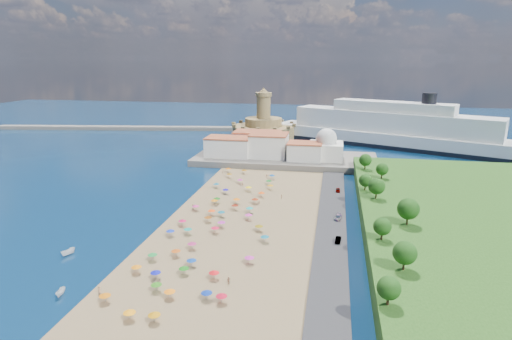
# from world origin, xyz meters

# --- Properties ---
(ground) EXTENTS (700.00, 700.00, 0.00)m
(ground) POSITION_xyz_m (0.00, 0.00, 0.00)
(ground) COLOR #071938
(ground) RESTS_ON ground
(terrace) EXTENTS (90.00, 36.00, 3.00)m
(terrace) POSITION_xyz_m (10.00, 73.00, 1.50)
(terrace) COLOR #59544C
(terrace) RESTS_ON ground
(jetty) EXTENTS (18.00, 70.00, 2.40)m
(jetty) POSITION_xyz_m (-12.00, 108.00, 1.20)
(jetty) COLOR #59544C
(jetty) RESTS_ON ground
(breakwater) EXTENTS (199.03, 34.77, 2.60)m
(breakwater) POSITION_xyz_m (-110.00, 153.00, 1.30)
(breakwater) COLOR #59544C
(breakwater) RESTS_ON ground
(waterfront_buildings) EXTENTS (57.00, 29.00, 11.00)m
(waterfront_buildings) POSITION_xyz_m (-3.05, 73.64, 7.88)
(waterfront_buildings) COLOR silver
(waterfront_buildings) RESTS_ON terrace
(domed_building) EXTENTS (16.00, 16.00, 15.00)m
(domed_building) POSITION_xyz_m (30.00, 71.00, 8.97)
(domed_building) COLOR silver
(domed_building) RESTS_ON terrace
(fortress) EXTENTS (40.00, 40.00, 32.40)m
(fortress) POSITION_xyz_m (-12.00, 138.00, 6.68)
(fortress) COLOR #98804C
(fortress) RESTS_ON ground
(cruise_ship) EXTENTS (143.48, 79.26, 32.15)m
(cruise_ship) POSITION_xyz_m (66.45, 124.02, 9.52)
(cruise_ship) COLOR black
(cruise_ship) RESTS_ON ground
(beach_parasols) EXTENTS (31.31, 116.43, 2.20)m
(beach_parasols) POSITION_xyz_m (-0.99, -13.96, 2.15)
(beach_parasols) COLOR gray
(beach_parasols) RESTS_ON beach
(beachgoers) EXTENTS (31.86, 103.91, 1.88)m
(beachgoers) POSITION_xyz_m (0.33, 5.11, 1.12)
(beachgoers) COLOR tan
(beachgoers) RESTS_ON beach
(moored_boats) EXTENTS (12.77, 22.57, 1.65)m
(moored_boats) POSITION_xyz_m (-30.19, -48.70, 0.78)
(moored_boats) COLOR white
(moored_boats) RESTS_ON ground
(parked_cars) EXTENTS (2.70, 51.63, 1.40)m
(parked_cars) POSITION_xyz_m (36.00, -0.40, 1.38)
(parked_cars) COLOR gray
(parked_cars) RESTS_ON promenade
(hillside_trees) EXTENTS (14.84, 107.19, 7.62)m
(hillside_trees) POSITION_xyz_m (49.12, -7.86, 9.99)
(hillside_trees) COLOR #382314
(hillside_trees) RESTS_ON hillside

